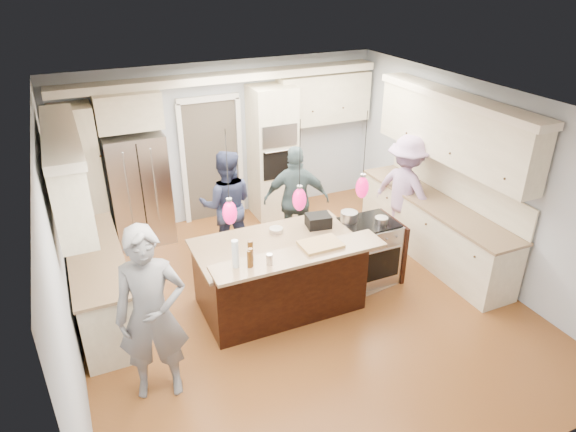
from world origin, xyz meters
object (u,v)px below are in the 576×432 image
object	(u,v)px
person_bar_end	(152,315)
island_range	(368,250)
refrigerator	(139,189)
kitchen_island	(280,274)
person_far_left	(227,205)

from	to	relation	value
person_bar_end	island_range	bearing A→B (deg)	29.80
refrigerator	kitchen_island	xyz separation A→B (m)	(1.30, -2.57, -0.41)
kitchen_island	person_bar_end	xyz separation A→B (m)	(-1.76, -0.86, 0.49)
person_bar_end	kitchen_island	bearing A→B (deg)	39.41
refrigerator	person_bar_end	world-z (taller)	person_bar_end
island_range	refrigerator	bearing A→B (deg)	137.41
person_far_left	person_bar_end	bearing A→B (deg)	75.09
person_bar_end	person_far_left	xyz separation A→B (m)	(1.56, 2.39, -0.13)
kitchen_island	person_bar_end	bearing A→B (deg)	-153.89
refrigerator	island_range	size ratio (longest dim) A/B	1.96
refrigerator	kitchen_island	world-z (taller)	refrigerator
kitchen_island	person_far_left	bearing A→B (deg)	97.41
refrigerator	kitchen_island	bearing A→B (deg)	-63.07
kitchen_island	person_bar_end	world-z (taller)	person_bar_end
island_range	person_far_left	world-z (taller)	person_far_left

